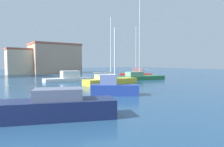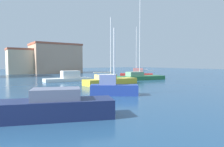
{
  "view_description": "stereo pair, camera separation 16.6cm",
  "coord_description": "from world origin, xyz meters",
  "px_view_note": "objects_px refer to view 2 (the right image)",
  "views": [
    {
      "loc": [
        1.26,
        -4.86,
        2.9
      ],
      "look_at": [
        16.77,
        17.33,
        1.44
      ],
      "focal_mm": 31.47,
      "sensor_mm": 36.0,
      "label": 1
    },
    {
      "loc": [
        1.4,
        -4.96,
        2.9
      ],
      "look_at": [
        16.77,
        17.33,
        1.44
      ],
      "focal_mm": 31.47,
      "sensor_mm": 36.0,
      "label": 2
    }
  ],
  "objects_px": {
    "sailboat_blue_far_left": "(113,87)",
    "motorboat_navy_mid_harbor": "(54,107)",
    "sailboat_green_distant_east": "(139,77)",
    "motorboat_white_near_pier": "(69,78)",
    "sailboat_red_inner_mooring": "(137,73)",
    "sailboat_yellow_behind_lamppost": "(110,81)"
  },
  "relations": [
    {
      "from": "motorboat_white_near_pier",
      "to": "motorboat_navy_mid_harbor",
      "type": "relative_size",
      "value": 1.16
    },
    {
      "from": "sailboat_yellow_behind_lamppost",
      "to": "sailboat_red_inner_mooring",
      "type": "xyz_separation_m",
      "value": [
        14.27,
        10.6,
        0.11
      ]
    },
    {
      "from": "motorboat_white_near_pier",
      "to": "sailboat_red_inner_mooring",
      "type": "bearing_deg",
      "value": 9.1
    },
    {
      "from": "sailboat_blue_far_left",
      "to": "sailboat_yellow_behind_lamppost",
      "type": "height_order",
      "value": "sailboat_yellow_behind_lamppost"
    },
    {
      "from": "sailboat_yellow_behind_lamppost",
      "to": "motorboat_white_near_pier",
      "type": "bearing_deg",
      "value": 109.01
    },
    {
      "from": "motorboat_white_near_pier",
      "to": "motorboat_navy_mid_harbor",
      "type": "height_order",
      "value": "motorboat_white_near_pier"
    },
    {
      "from": "sailboat_green_distant_east",
      "to": "sailboat_red_inner_mooring",
      "type": "xyz_separation_m",
      "value": [
        5.93,
        7.15,
        0.12
      ]
    },
    {
      "from": "sailboat_yellow_behind_lamppost",
      "to": "sailboat_green_distant_east",
      "type": "xyz_separation_m",
      "value": [
        8.34,
        3.44,
        -0.01
      ]
    },
    {
      "from": "motorboat_white_near_pier",
      "to": "sailboat_blue_far_left",
      "type": "bearing_deg",
      "value": -97.64
    },
    {
      "from": "motorboat_navy_mid_harbor",
      "to": "sailboat_red_inner_mooring",
      "type": "bearing_deg",
      "value": 41.02
    },
    {
      "from": "motorboat_navy_mid_harbor",
      "to": "motorboat_white_near_pier",
      "type": "bearing_deg",
      "value": 65.88
    },
    {
      "from": "sailboat_green_distant_east",
      "to": "sailboat_red_inner_mooring",
      "type": "bearing_deg",
      "value": 50.33
    },
    {
      "from": "sailboat_blue_far_left",
      "to": "sailboat_green_distant_east",
      "type": "xyz_separation_m",
      "value": [
        13.11,
        10.97,
        -0.19
      ]
    },
    {
      "from": "sailboat_green_distant_east",
      "to": "motorboat_navy_mid_harbor",
      "type": "distance_m",
      "value": 25.1
    },
    {
      "from": "sailboat_blue_far_left",
      "to": "sailboat_red_inner_mooring",
      "type": "xyz_separation_m",
      "value": [
        19.05,
        18.12,
        -0.07
      ]
    },
    {
      "from": "sailboat_red_inner_mooring",
      "to": "motorboat_navy_mid_harbor",
      "type": "height_order",
      "value": "sailboat_red_inner_mooring"
    },
    {
      "from": "motorboat_white_near_pier",
      "to": "sailboat_red_inner_mooring",
      "type": "distance_m",
      "value": 17.2
    },
    {
      "from": "sailboat_red_inner_mooring",
      "to": "motorboat_white_near_pier",
      "type": "bearing_deg",
      "value": -170.9
    },
    {
      "from": "sailboat_blue_far_left",
      "to": "motorboat_navy_mid_harbor",
      "type": "xyz_separation_m",
      "value": [
        -6.78,
        -4.35,
        -0.09
      ]
    },
    {
      "from": "sailboat_blue_far_left",
      "to": "motorboat_navy_mid_harbor",
      "type": "distance_m",
      "value": 8.05
    },
    {
      "from": "sailboat_green_distant_east",
      "to": "sailboat_red_inner_mooring",
      "type": "distance_m",
      "value": 9.3
    },
    {
      "from": "sailboat_green_distant_east",
      "to": "motorboat_navy_mid_harbor",
      "type": "xyz_separation_m",
      "value": [
        -19.89,
        -15.31,
        0.1
      ]
    }
  ]
}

